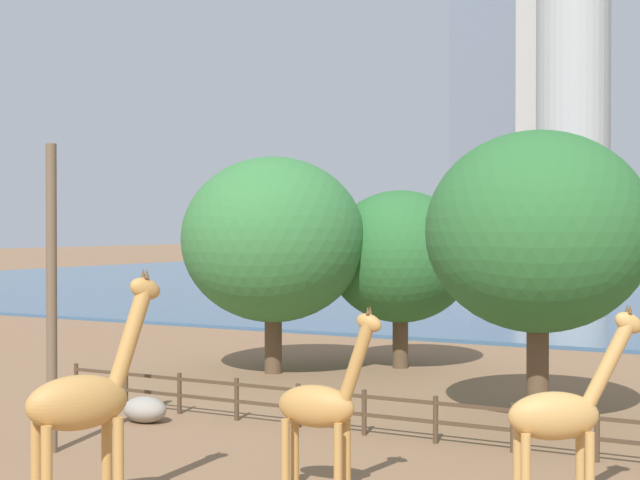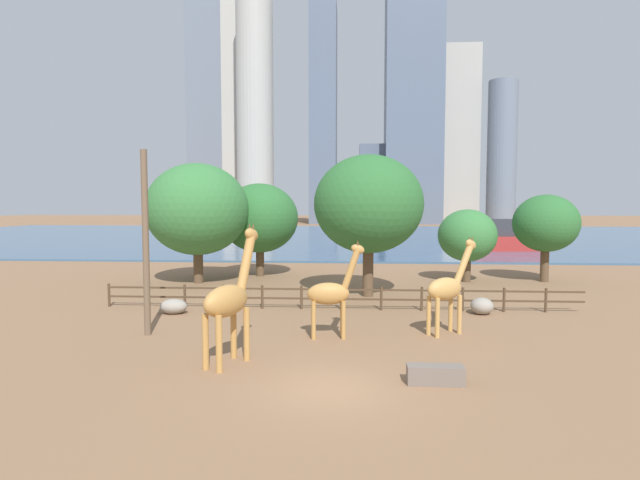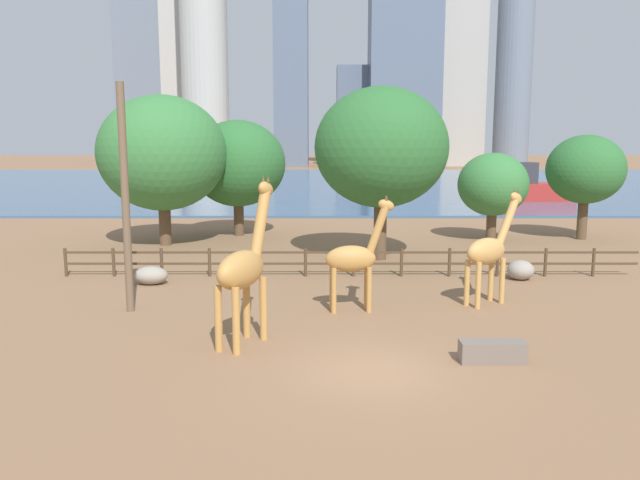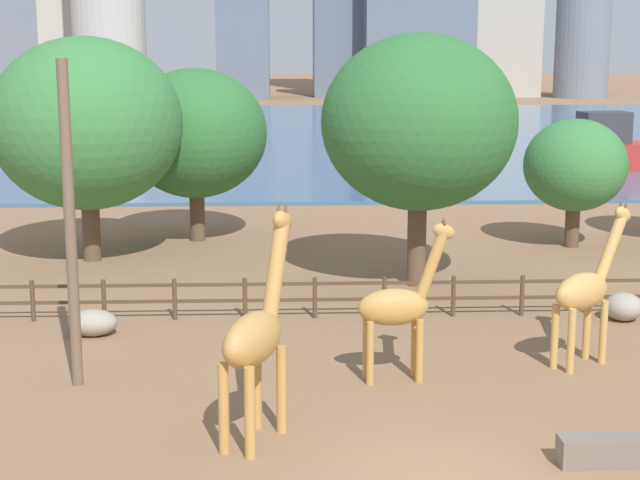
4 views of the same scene
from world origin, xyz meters
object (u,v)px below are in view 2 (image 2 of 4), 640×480
boulder_by_pole (174,306)px  boat_sailboat (506,240)px  tree_right_tall (260,218)px  tree_right_small (546,224)px  tree_left_small (467,236)px  utility_pole (146,243)px  tree_center_broad (197,209)px  feeding_trough (435,375)px  boulder_near_fence (482,306)px  tree_left_large (368,204)px  boat_ferry (207,223)px  giraffe_young (229,300)px  giraffe_companion (447,288)px  giraffe_tall (331,293)px

boulder_by_pole → boat_sailboat: bearing=52.7°
tree_right_tall → tree_right_small: 21.90m
tree_left_small → boat_sailboat: bearing=67.4°
utility_pole → tree_right_tall: (1.55, 18.59, 0.63)m
tree_center_broad → boat_sailboat: size_ratio=0.97×
feeding_trough → tree_center_broad: 24.97m
boulder_near_fence → tree_right_small: 14.53m
boulder_near_fence → tree_left_small: size_ratio=0.22×
boulder_by_pole → tree_left_large: (10.39, 5.81, 5.38)m
tree_right_small → boat_ferry: (-51.18, 86.35, -3.04)m
boulder_by_pole → feeding_trough: size_ratio=0.80×
tree_right_small → feeding_trough: bearing=-117.7°
feeding_trough → boat_sailboat: size_ratio=0.20×
boulder_near_fence → giraffe_young: bearing=-141.4°
giraffe_companion → tree_right_small: (10.18, 15.94, 2.31)m
feeding_trough → tree_right_small: (11.73, 22.31, 4.06)m
boat_ferry → tree_left_large: bearing=-35.2°
giraffe_companion → boulder_near_fence: size_ratio=3.70×
giraffe_tall → utility_pole: size_ratio=0.52×
tree_right_tall → tree_right_small: bearing=-4.2°
boulder_near_fence → giraffe_tall: bearing=-145.9°
giraffe_companion → tree_right_small: tree_right_small is taller
tree_left_small → giraffe_young: bearing=-122.6°
tree_left_large → tree_right_small: 15.13m
giraffe_companion → giraffe_young: 9.84m
boulder_by_pole → boat_ferry: size_ratio=0.19×
giraffe_tall → utility_pole: bearing=174.2°
giraffe_tall → tree_left_small: size_ratio=0.78×
tree_right_small → boat_sailboat: size_ratio=0.72×
tree_center_broad → giraffe_companion: bearing=-41.4°
giraffe_companion → boat_ferry: size_ratio=0.56×
giraffe_companion → boulder_near_fence: 5.18m
boat_ferry → tree_center_broad: bearing=-41.2°
giraffe_young → tree_right_tall: (-3.05, 22.31, 2.35)m
boulder_by_pole → tree_center_broad: 11.74m
tree_left_small → boat_sailboat: tree_left_small is taller
boulder_by_pole → tree_right_tall: size_ratio=0.19×
tree_left_small → tree_right_small: 5.92m
giraffe_companion → boat_sailboat: bearing=35.2°
boat_ferry → boat_sailboat: 83.34m
tree_center_broad → boat_sailboat: 40.36m
utility_pole → tree_left_small: (17.55, 16.54, -0.59)m
boat_ferry → giraffe_young: bearing=-40.4°
giraffe_companion → tree_left_small: 16.16m
tree_left_large → giraffe_tall: bearing=-100.6°
giraffe_companion → tree_left_large: bearing=74.7°
tree_right_small → boat_ferry: boat_ferry is taller
tree_left_small → boat_sailboat: (10.27, 24.72, -1.95)m
tree_left_small → tree_right_small: size_ratio=0.83×
giraffe_young → tree_center_broad: (-6.92, 18.42, 3.08)m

